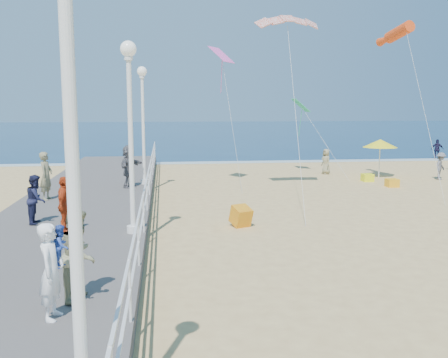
{
  "coord_description": "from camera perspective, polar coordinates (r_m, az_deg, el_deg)",
  "views": [
    {
      "loc": [
        -4.45,
        -14.04,
        3.99
      ],
      "look_at": [
        -2.5,
        2.0,
        1.6
      ],
      "focal_mm": 40.0,
      "sensor_mm": 36.0,
      "label": 1
    }
  ],
  "objects": [
    {
      "name": "kite_diamond_green",
      "position": [
        29.91,
        8.75,
        8.33
      ],
      "size": [
        0.94,
        1.2,
        0.77
      ],
      "primitive_type": "cube",
      "rotation": [
        0.7,
        0.0,
        1.55
      ],
      "color": "#29C37E"
    },
    {
      "name": "beach_chair_left",
      "position": [
        27.51,
        16.07,
        0.16
      ],
      "size": [
        0.55,
        0.55,
        0.4
      ],
      "primitive_type": "cube",
      "color": "#F3F91A",
      "rests_on": "ground"
    },
    {
      "name": "lamp_post_near",
      "position": [
        5.13,
        -17.05,
        4.41
      ],
      "size": [
        0.44,
        0.44,
        5.32
      ],
      "color": "white",
      "rests_on": "boardwalk"
    },
    {
      "name": "beach_chair_right",
      "position": [
        25.99,
        18.65,
        -0.42
      ],
      "size": [
        0.55,
        0.55,
        0.4
      ],
      "primitive_type": "cube",
      "color": "#FFAA1A",
      "rests_on": "ground"
    },
    {
      "name": "boardwalk",
      "position": [
        14.85,
        -18.67,
        -6.82
      ],
      "size": [
        5.0,
        44.0,
        0.4
      ],
      "primitive_type": "cube",
      "color": "#635E59",
      "rests_on": "ground"
    },
    {
      "name": "spectator_6",
      "position": [
        20.22,
        -19.66,
        0.34
      ],
      "size": [
        0.55,
        0.74,
        1.84
      ],
      "primitive_type": "imported",
      "rotation": [
        0.0,
        0.0,
        1.4
      ],
      "color": "#7D7856",
      "rests_on": "boardwalk"
    },
    {
      "name": "woman_holding_toddler",
      "position": [
        8.99,
        -19.13,
        -9.94
      ],
      "size": [
        0.47,
        0.65,
        1.66
      ],
      "primitive_type": "imported",
      "rotation": [
        0.0,
        0.0,
        1.45
      ],
      "color": "white",
      "rests_on": "boardwalk"
    },
    {
      "name": "kite_windsock",
      "position": [
        26.03,
        19.39,
        15.55
      ],
      "size": [
        1.03,
        2.82,
        1.11
      ],
      "primitive_type": "cylinder",
      "rotation": [
        1.36,
        0.0,
        0.17
      ],
      "color": "#E24313"
    },
    {
      "name": "kite_diamond_pink",
      "position": [
        24.5,
        -0.3,
        14.01
      ],
      "size": [
        1.38,
        1.46,
        0.77
      ],
      "primitive_type": "cube",
      "rotation": [
        0.71,
        0.0,
        0.99
      ],
      "color": "#FF5DC9"
    },
    {
      "name": "beach_walker_c",
      "position": [
        29.82,
        11.59,
        1.98
      ],
      "size": [
        0.61,
        0.8,
        1.48
      ],
      "primitive_type": "imported",
      "rotation": [
        0.0,
        0.0,
        -1.37
      ],
      "color": "gray",
      "rests_on": "ground"
    },
    {
      "name": "kite_parafoil",
      "position": [
        22.55,
        7.28,
        17.73
      ],
      "size": [
        2.74,
        0.94,
        0.65
      ],
      "primitive_type": null,
      "rotation": [
        0.44,
        0.0,
        0.0
      ],
      "color": "red"
    },
    {
      "name": "spectator_5",
      "position": [
        22.36,
        -10.81,
        1.44
      ],
      "size": [
        1.19,
        1.81,
        1.87
      ],
      "primitive_type": "imported",
      "rotation": [
        0.0,
        0.0,
        1.17
      ],
      "color": "#5B5B60",
      "rests_on": "boardwalk"
    },
    {
      "name": "toddler_held",
      "position": [
        8.99,
        -18.11,
        -7.29
      ],
      "size": [
        0.32,
        0.39,
        0.74
      ],
      "primitive_type": "imported",
      "rotation": [
        0.0,
        0.0,
        1.45
      ],
      "color": "#3052B7",
      "rests_on": "boardwalk"
    },
    {
      "name": "beach_umbrella",
      "position": [
        28.95,
        17.42,
        3.9
      ],
      "size": [
        1.9,
        1.9,
        2.14
      ],
      "color": "white",
      "rests_on": "ground"
    },
    {
      "name": "ground",
      "position": [
        15.26,
        10.36,
        -6.88
      ],
      "size": [
        160.0,
        160.0,
        0.0
      ],
      "primitive_type": "plane",
      "color": "#DBBA72",
      "rests_on": "ground"
    },
    {
      "name": "railing",
      "position": [
        14.31,
        -9.21,
        -2.73
      ],
      "size": [
        0.05,
        42.0,
        0.55
      ],
      "color": "white",
      "rests_on": "boardwalk"
    },
    {
      "name": "spectator_1",
      "position": [
        9.69,
        -16.23,
        -8.29
      ],
      "size": [
        0.76,
        0.91,
        1.72
      ],
      "primitive_type": "imported",
      "rotation": [
        0.0,
        0.0,
        1.44
      ],
      "color": "#979268",
      "rests_on": "boardwalk"
    },
    {
      "name": "beach_walker_b",
      "position": [
        40.58,
        23.19,
        3.14
      ],
      "size": [
        0.95,
        0.63,
        1.49
      ],
      "primitive_type": "imported",
      "rotation": [
        0.0,
        0.0,
        2.81
      ],
      "color": "#1C1836",
      "rests_on": "ground"
    },
    {
      "name": "surf_line",
      "position": [
        35.05,
        0.4,
        1.92
      ],
      "size": [
        160.0,
        1.2,
        0.04
      ],
      "primitive_type": "cube",
      "color": "white",
      "rests_on": "ground"
    },
    {
      "name": "ocean",
      "position": [
        79.26,
        -3.73,
        5.51
      ],
      "size": [
        160.0,
        90.0,
        0.05
      ],
      "primitive_type": "cube",
      "color": "#0C294B",
      "rests_on": "ground"
    },
    {
      "name": "lamp_post_far",
      "position": [
        23.06,
        -9.25,
        7.48
      ],
      "size": [
        0.44,
        0.44,
        5.32
      ],
      "color": "white",
      "rests_on": "boardwalk"
    },
    {
      "name": "spectator_7",
      "position": [
        16.29,
        -20.68,
        -2.17
      ],
      "size": [
        0.6,
        0.76,
        1.5
      ],
      "primitive_type": "imported",
      "rotation": [
        0.0,
        0.0,
        1.62
      ],
      "color": "#1B1E3C",
      "rests_on": "boardwalk"
    },
    {
      "name": "lamp_post_mid",
      "position": [
        14.07,
        -10.68,
        6.93
      ],
      "size": [
        0.44,
        0.44,
        5.32
      ],
      "color": "white",
      "rests_on": "boardwalk"
    },
    {
      "name": "box_kite",
      "position": [
        16.56,
        1.95,
        -4.46
      ],
      "size": [
        0.79,
        0.87,
        0.74
      ],
      "primitive_type": "cube",
      "rotation": [
        0.31,
        0.0,
        0.41
      ],
      "color": "#DD540D",
      "rests_on": "ground"
    },
    {
      "name": "spectator_3",
      "position": [
        14.73,
        -17.76,
        -2.86
      ],
      "size": [
        0.44,
        0.97,
        1.62
      ],
      "primitive_type": "imported",
      "rotation": [
        0.0,
        0.0,
        1.53
      ],
      "color": "#BA3C17",
      "rests_on": "boardwalk"
    },
    {
      "name": "beach_walker_a",
      "position": [
        29.39,
        23.53,
        1.36
      ],
      "size": [
        1.07,
        1.07,
        1.49
      ],
      "primitive_type": "imported",
      "rotation": [
        0.0,
        0.0,
        0.78
      ],
      "color": "slate",
      "rests_on": "ground"
    }
  ]
}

